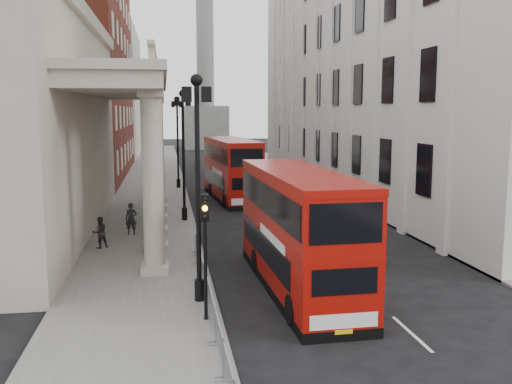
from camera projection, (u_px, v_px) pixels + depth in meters
name	position (u px, v px, depth m)	size (l,w,h in m)	color
ground	(227.00, 345.00, 17.51)	(260.00, 260.00, 0.00)	black
sidewalk_west	(151.00, 198.00, 46.36)	(6.00, 140.00, 0.12)	slate
sidewalk_east	(346.00, 194.00, 48.93)	(3.00, 140.00, 0.12)	slate
kerb	(187.00, 198.00, 46.81)	(0.20, 140.00, 0.14)	slate
portico_building	(10.00, 131.00, 32.61)	(9.00, 28.00, 12.00)	gray
brick_building	(81.00, 74.00, 61.23)	(9.00, 32.00, 22.00)	maroon
west_building_far	(109.00, 93.00, 92.66)	(9.00, 30.00, 20.00)	gray
east_building	(369.00, 49.00, 49.51)	(8.00, 55.00, 25.00)	beige
monument_column	(205.00, 63.00, 106.11)	(8.00, 8.00, 54.20)	#60605E
lamp_post_south	(198.00, 173.00, 20.63)	(1.05, 0.44, 8.32)	black
lamp_post_mid	(183.00, 146.00, 36.27)	(1.05, 0.44, 8.32)	black
lamp_post_north	(178.00, 135.00, 51.91)	(1.05, 0.44, 8.32)	black
traffic_light	(205.00, 233.00, 18.92)	(0.28, 0.33, 4.30)	black
crowd_barriers	(210.00, 301.00, 19.53)	(0.50, 18.75, 1.10)	gray
bus_near	(298.00, 228.00, 22.77)	(3.00, 11.18, 4.80)	#9F0D07
bus_far	(231.00, 168.00, 45.94)	(3.64, 11.50, 4.88)	#9F0D07
pedestrian_a	(131.00, 219.00, 32.49)	(0.67, 0.44, 1.83)	black
pedestrian_b	(100.00, 232.00, 29.29)	(0.79, 0.62, 1.64)	black
pedestrian_c	(153.00, 210.00, 35.81)	(0.81, 0.53, 1.67)	black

